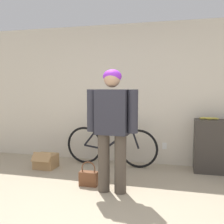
{
  "coord_description": "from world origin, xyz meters",
  "views": [
    {
      "loc": [
        0.8,
        -2.31,
        1.44
      ],
      "look_at": [
        -0.07,
        1.06,
        1.1
      ],
      "focal_mm": 42.0,
      "sensor_mm": 36.0,
      "label": 1
    }
  ],
  "objects": [
    {
      "name": "handbag",
      "position": [
        -0.46,
        1.19,
        0.12
      ],
      "size": [
        0.26,
        0.12,
        0.36
      ],
      "color": "brown",
      "rests_on": "ground_plane"
    },
    {
      "name": "cardboard_box",
      "position": [
        -1.48,
        1.8,
        0.12
      ],
      "size": [
        0.36,
        0.38,
        0.31
      ],
      "color": "#A87F51",
      "rests_on": "ground_plane"
    },
    {
      "name": "wall_back",
      "position": [
        0.0,
        2.58,
        1.3
      ],
      "size": [
        8.0,
        0.07,
        2.6
      ],
      "color": "beige",
      "rests_on": "ground_plane"
    },
    {
      "name": "banana",
      "position": [
        1.29,
        2.38,
        0.9
      ],
      "size": [
        0.33,
        0.09,
        0.04
      ],
      "color": "#EAD64C",
      "rests_on": "side_shelf"
    },
    {
      "name": "bicycle",
      "position": [
        -0.4,
        2.24,
        0.37
      ],
      "size": [
        1.72,
        0.46,
        0.76
      ],
      "rotation": [
        0.0,
        0.0,
        -0.03
      ],
      "color": "black",
      "rests_on": "ground_plane"
    },
    {
      "name": "side_shelf",
      "position": [
        1.45,
        2.32,
        0.44
      ],
      "size": [
        0.77,
        0.41,
        0.88
      ],
      "color": "#38332D",
      "rests_on": "ground_plane"
    },
    {
      "name": "person",
      "position": [
        -0.07,
        1.06,
        0.97
      ],
      "size": [
        0.7,
        0.26,
        1.67
      ],
      "rotation": [
        0.0,
        0.0,
        -0.06
      ],
      "color": "#4C4238",
      "rests_on": "ground_plane"
    }
  ]
}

